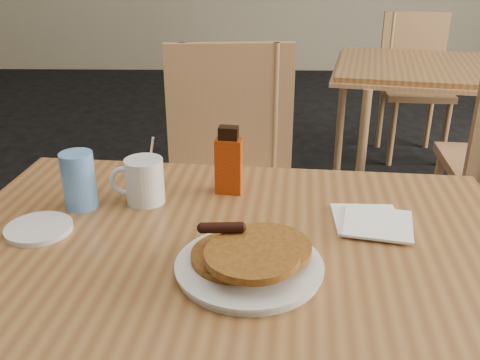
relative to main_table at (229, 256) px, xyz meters
name	(u,v)px	position (x,y,z in m)	size (l,w,h in m)	color
main_table	(229,256)	(0.00, 0.00, 0.00)	(1.34, 0.97, 0.75)	olive
neighbor_table	(458,74)	(1.11, 1.76, 0.00)	(1.40, 1.09, 0.75)	olive
chair_main_far	(229,164)	(-0.03, 0.77, -0.10)	(0.49, 0.49, 1.01)	#A67B4E
chair_neighbor_far	(414,73)	(1.12, 2.50, -0.16)	(0.45, 0.45, 0.92)	#A67B4E
pancake_plate	(250,260)	(0.04, -0.12, 0.07)	(0.29, 0.29, 0.08)	silver
coffee_mug	(143,180)	(-0.21, 0.18, 0.10)	(0.13, 0.09, 0.17)	silver
syrup_bottle	(229,162)	(-0.01, 0.24, 0.12)	(0.07, 0.05, 0.17)	#710606
napkin_stack	(372,222)	(0.32, 0.08, 0.05)	(0.18, 0.19, 0.01)	white
blue_tumbler	(79,180)	(-0.36, 0.15, 0.11)	(0.08, 0.08, 0.14)	#5C92D9
side_saucer	(39,229)	(-0.42, 0.03, 0.05)	(0.15, 0.15, 0.01)	silver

